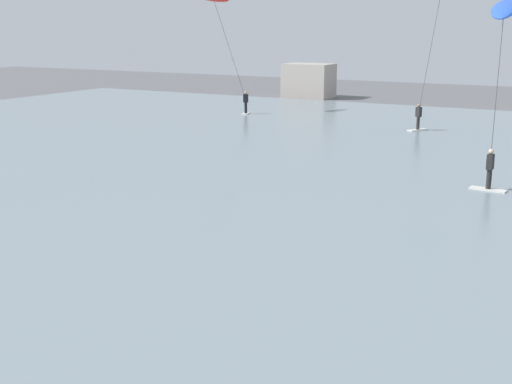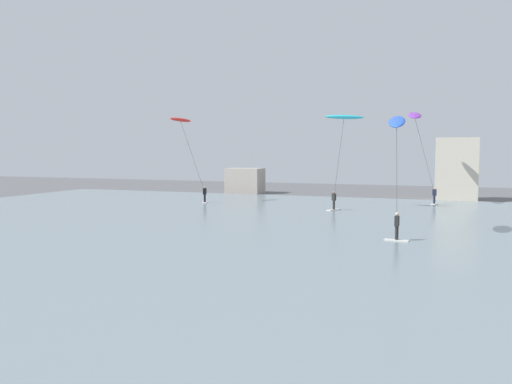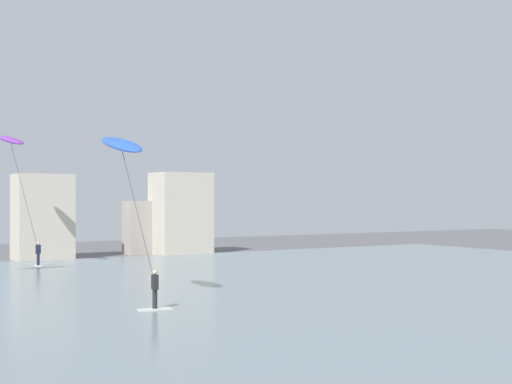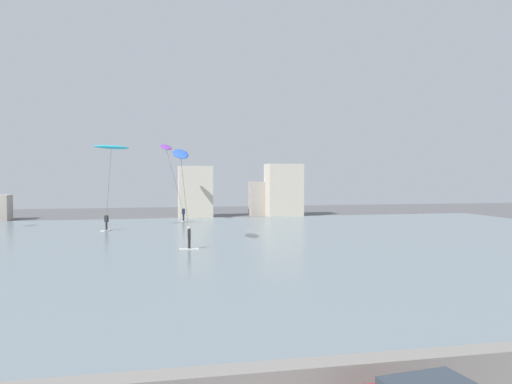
# 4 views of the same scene
# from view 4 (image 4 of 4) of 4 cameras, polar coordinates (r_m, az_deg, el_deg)

# --- Properties ---
(water_bay) EXTENTS (84.00, 52.00, 0.10)m
(water_bay) POSITION_cam_4_polar(r_m,az_deg,el_deg) (38.24, -9.62, -6.22)
(water_bay) COLOR gray
(water_bay) RESTS_ON ground
(far_shore_buildings) EXTENTS (40.18, 4.55, 6.87)m
(far_shore_buildings) POSITION_cam_4_polar(r_m,az_deg,el_deg) (66.15, -4.42, -0.26)
(far_shore_buildings) COLOR #A89E93
(far_shore_buildings) RESTS_ON ground
(kitesurfer_blue) EXTENTS (1.89, 4.66, 7.60)m
(kitesurfer_blue) POSITION_cam_4_polar(r_m,az_deg,el_deg) (39.45, -8.31, 3.39)
(kitesurfer_blue) COLOR silver
(kitesurfer_blue) RESTS_ON water_bay
(kitesurfer_cyan) EXTENTS (3.60, 3.47, 8.36)m
(kitesurfer_cyan) POSITION_cam_4_polar(r_m,az_deg,el_deg) (52.81, -15.82, 4.17)
(kitesurfer_cyan) COLOR silver
(kitesurfer_cyan) RESTS_ON water_bay
(kitesurfer_purple) EXTENTS (3.08, 4.01, 9.05)m
(kitesurfer_purple) POSITION_cam_4_polar(r_m,az_deg,el_deg) (58.86, -9.84, 4.43)
(kitesurfer_purple) COLOR silver
(kitesurfer_purple) RESTS_ON water_bay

